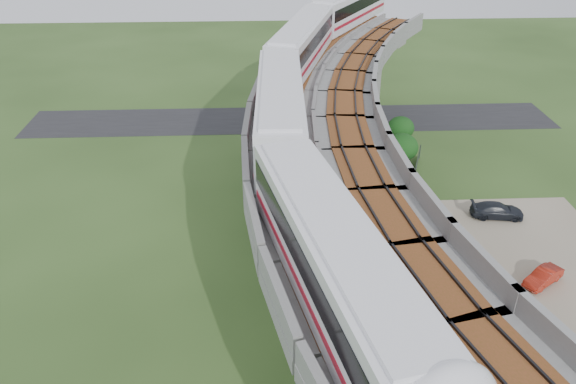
% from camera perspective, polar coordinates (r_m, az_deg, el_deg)
% --- Properties ---
extents(ground, '(160.00, 160.00, 0.00)m').
position_cam_1_polar(ground, '(39.33, 2.61, -9.46)').
color(ground, '#2C461C').
rests_on(ground, ground).
extents(dirt_lot, '(18.00, 26.00, 0.04)m').
position_cam_1_polar(dirt_lot, '(41.39, 22.87, -9.90)').
color(dirt_lot, '#80705D').
rests_on(dirt_lot, ground).
extents(asphalt_road, '(60.00, 8.00, 0.03)m').
position_cam_1_polar(asphalt_road, '(65.33, 0.35, 7.38)').
color(asphalt_road, '#232326').
rests_on(asphalt_road, ground).
extents(viaduct, '(19.58, 73.98, 11.40)m').
position_cam_1_polar(viaduct, '(34.91, 9.25, 2.44)').
color(viaduct, '#99968E').
rests_on(viaduct, ground).
extents(metro_train, '(15.05, 60.70, 3.64)m').
position_cam_1_polar(metro_train, '(40.90, 3.32, 11.84)').
color(metro_train, white).
rests_on(metro_train, ground).
extents(fence, '(3.87, 38.73, 1.50)m').
position_cam_1_polar(fence, '(40.83, 16.53, -7.87)').
color(fence, '#2D382D').
rests_on(fence, ground).
extents(tree_0, '(2.73, 2.73, 3.29)m').
position_cam_1_polar(tree_0, '(58.81, 11.38, 6.40)').
color(tree_0, '#382314').
rests_on(tree_0, ground).
extents(tree_1, '(3.07, 3.07, 3.46)m').
position_cam_1_polar(tree_1, '(54.49, 11.51, 4.49)').
color(tree_1, '#382314').
rests_on(tree_1, ground).
extents(tree_2, '(2.28, 2.28, 2.68)m').
position_cam_1_polar(tree_2, '(49.91, 9.99, 1.63)').
color(tree_2, '#382314').
rests_on(tree_2, ground).
extents(tree_3, '(2.46, 2.46, 3.04)m').
position_cam_1_polar(tree_3, '(45.12, 9.81, -1.18)').
color(tree_3, '#382314').
rests_on(tree_3, ground).
extents(tree_4, '(3.14, 3.14, 3.72)m').
position_cam_1_polar(tree_4, '(41.07, 11.47, -4.10)').
color(tree_4, '#382314').
rests_on(tree_4, ground).
extents(tree_5, '(2.57, 2.57, 3.60)m').
position_cam_1_polar(tree_5, '(35.46, 13.65, -10.32)').
color(tree_5, '#382314').
rests_on(tree_5, ground).
extents(tree_6, '(2.65, 2.65, 3.06)m').
position_cam_1_polar(tree_6, '(33.59, 15.57, -14.66)').
color(tree_6, '#382314').
rests_on(tree_6, ground).
extents(car_red, '(3.40, 2.81, 1.09)m').
position_cam_1_polar(car_red, '(42.89, 24.52, -7.83)').
color(car_red, '#9D1C0E').
rests_on(car_red, dirt_lot).
extents(car_dark, '(4.44, 2.23, 1.24)m').
position_cam_1_polar(car_dark, '(49.25, 20.48, -1.75)').
color(car_dark, black).
rests_on(car_dark, dirt_lot).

